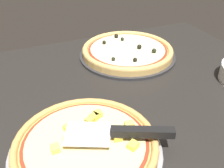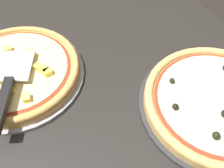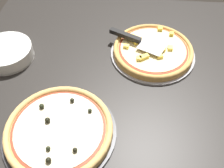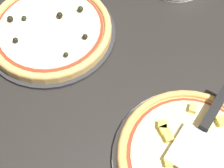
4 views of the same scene
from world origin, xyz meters
TOP-DOWN VIEW (x-y plane):
  - ground_plane at (0.00, 0.00)cm, footprint 146.51×110.79cm
  - pizza_pan_front at (-4.72, -10.82)cm, footprint 36.33×36.33cm
  - pizza_front at (-4.70, -10.83)cm, footprint 34.15×34.15cm
  - pizza_pan_back at (26.92, 31.21)cm, footprint 38.36×38.36cm
  - pizza_back at (26.92, 31.21)cm, footprint 36.05×36.05cm
  - serving_spatula at (4.84, -14.26)cm, footprint 25.12×15.42cm
  - plate_stack at (57.15, -3.40)cm, footprint 21.89×21.89cm

SIDE VIEW (x-z plane):
  - ground_plane at x=0.00cm, z-range -3.60..0.00cm
  - pizza_pan_front at x=-4.72cm, z-range 0.00..1.00cm
  - pizza_pan_back at x=26.92cm, z-range 0.00..1.00cm
  - pizza_back at x=26.92cm, z-range 0.49..4.75cm
  - pizza_front at x=-4.70cm, z-range 0.68..4.61cm
  - plate_stack at x=57.15cm, z-range 0.00..5.60cm
  - serving_spatula at x=4.84cm, z-range 4.71..6.71cm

